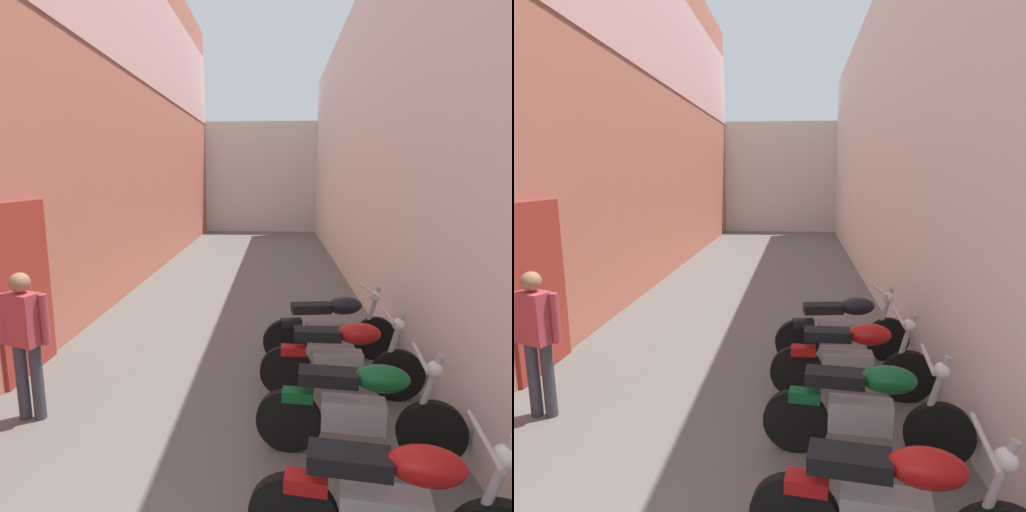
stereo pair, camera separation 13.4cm
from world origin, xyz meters
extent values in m
plane|color=#66635E|center=(0.00, 7.86, 0.00)|extent=(35.71, 35.71, 0.00)
cube|color=#B76651|center=(-2.63, 9.86, 4.17)|extent=(0.40, 19.71, 8.33)
cube|color=#9E2D23|center=(-2.41, 5.60, 1.10)|extent=(0.06, 1.10, 2.20)
cube|color=silver|center=(2.63, 9.86, 3.17)|extent=(0.40, 19.71, 6.34)
cube|color=beige|center=(0.00, 20.71, 2.39)|extent=(7.87, 2.00, 4.78)
cube|color=#9E9EA3|center=(1.43, 2.93, 0.42)|extent=(0.58, 0.27, 0.28)
ellipsoid|color=#AD1414|center=(1.66, 2.90, 0.78)|extent=(0.51, 0.32, 0.24)
cube|color=black|center=(1.21, 2.96, 0.76)|extent=(0.55, 0.29, 0.12)
cylinder|color=#9E9EA3|center=(2.03, 2.85, 0.65)|extent=(0.25, 0.09, 0.77)
cylinder|color=#9E9EA3|center=(1.96, 2.86, 1.00)|extent=(0.11, 0.58, 0.04)
sphere|color=silver|center=(2.08, 2.84, 0.90)|extent=(0.14, 0.14, 0.14)
cube|color=#AD1414|center=(0.94, 3.00, 0.56)|extent=(0.30, 0.18, 0.10)
cylinder|color=black|center=(2.11, 3.99, 0.30)|extent=(0.61, 0.15, 0.60)
cylinder|color=black|center=(0.86, 4.13, 0.30)|extent=(0.61, 0.15, 0.60)
cube|color=#9E9EA3|center=(1.43, 4.06, 0.42)|extent=(0.58, 0.26, 0.28)
ellipsoid|color=#0F5123|center=(1.66, 4.04, 0.78)|extent=(0.51, 0.31, 0.24)
cube|color=black|center=(1.21, 4.09, 0.76)|extent=(0.54, 0.28, 0.12)
cylinder|color=#9E9EA3|center=(2.04, 4.00, 0.65)|extent=(0.25, 0.09, 0.77)
cylinder|color=#9E9EA3|center=(1.97, 4.00, 1.00)|extent=(0.10, 0.58, 0.04)
sphere|color=silver|center=(2.09, 3.99, 0.90)|extent=(0.14, 0.14, 0.14)
cube|color=#0F5123|center=(0.94, 4.12, 0.56)|extent=(0.29, 0.17, 0.10)
cylinder|color=black|center=(2.11, 5.10, 0.30)|extent=(0.60, 0.10, 0.60)
cylinder|color=black|center=(0.86, 5.14, 0.30)|extent=(0.60, 0.10, 0.60)
cube|color=#9E9EA3|center=(1.43, 5.12, 0.42)|extent=(0.57, 0.22, 0.28)
ellipsoid|color=#AD1414|center=(1.66, 5.11, 0.78)|extent=(0.49, 0.28, 0.24)
cube|color=black|center=(1.20, 5.12, 0.76)|extent=(0.53, 0.24, 0.12)
cylinder|color=#9E9EA3|center=(2.04, 5.10, 0.65)|extent=(0.25, 0.07, 0.77)
cylinder|color=#9E9EA3|center=(1.97, 5.10, 1.00)|extent=(0.05, 0.58, 0.04)
sphere|color=silver|center=(2.09, 5.10, 0.90)|extent=(0.14, 0.14, 0.14)
cube|color=#AD1414|center=(0.94, 5.13, 0.56)|extent=(0.28, 0.15, 0.10)
cylinder|color=black|center=(2.10, 6.21, 0.30)|extent=(0.61, 0.16, 0.60)
cylinder|color=black|center=(0.87, 6.04, 0.30)|extent=(0.61, 0.16, 0.60)
cube|color=#9E9EA3|center=(1.43, 6.12, 0.42)|extent=(0.58, 0.28, 0.28)
ellipsoid|color=black|center=(1.66, 6.15, 0.78)|extent=(0.51, 0.32, 0.24)
cube|color=black|center=(1.21, 6.08, 0.76)|extent=(0.55, 0.29, 0.12)
cylinder|color=#9E9EA3|center=(2.03, 6.20, 0.65)|extent=(0.25, 0.09, 0.77)
cylinder|color=#9E9EA3|center=(1.96, 6.19, 1.00)|extent=(0.12, 0.58, 0.04)
sphere|color=silver|center=(2.08, 6.21, 0.90)|extent=(0.14, 0.14, 0.14)
cube|color=black|center=(0.94, 6.05, 0.56)|extent=(0.30, 0.18, 0.10)
cylinder|color=#383842|center=(-1.88, 4.54, 0.41)|extent=(0.12, 0.12, 0.82)
cylinder|color=#383842|center=(-1.72, 4.54, 0.41)|extent=(0.12, 0.12, 0.82)
cube|color=#B23D47|center=(-1.80, 4.54, 1.09)|extent=(0.39, 0.31, 0.54)
sphere|color=#997051|center=(-1.80, 4.54, 1.47)|extent=(0.20, 0.20, 0.20)
cylinder|color=#B23D47|center=(-2.02, 4.54, 1.09)|extent=(0.08, 0.08, 0.52)
cylinder|color=#B23D47|center=(-1.58, 4.54, 1.09)|extent=(0.08, 0.08, 0.52)
camera|label=1|loc=(0.74, 0.52, 2.52)|focal=30.18mm
camera|label=2|loc=(0.87, 0.53, 2.52)|focal=30.18mm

